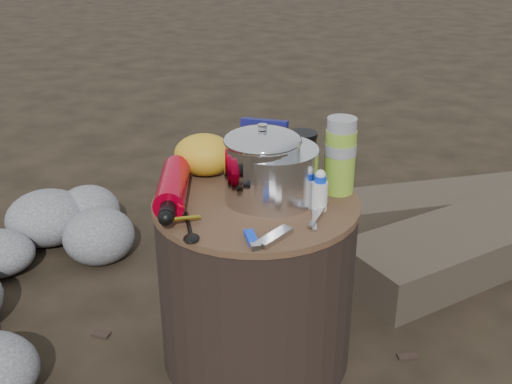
# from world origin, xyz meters

# --- Properties ---
(ground) EXTENTS (60.00, 60.00, 0.00)m
(ground) POSITION_xyz_m (0.00, 0.00, 0.00)
(ground) COLOR black
(ground) RESTS_ON ground
(stump) EXTENTS (0.50, 0.50, 0.46)m
(stump) POSITION_xyz_m (0.00, 0.00, 0.23)
(stump) COLOR black
(stump) RESTS_ON ground
(rock_ring) EXTENTS (0.45, 0.98, 0.19)m
(rock_ring) POSITION_xyz_m (-0.75, 0.17, 0.10)
(rock_ring) COLOR slate
(rock_ring) RESTS_ON ground
(log_small) EXTENTS (1.23, 0.63, 0.10)m
(log_small) POSITION_xyz_m (0.46, 0.84, 0.05)
(log_small) COLOR #392F25
(log_small) RESTS_ON ground
(foil_windscreen) EXTENTS (0.21, 0.21, 0.13)m
(foil_windscreen) POSITION_xyz_m (0.04, 0.02, 0.52)
(foil_windscreen) COLOR silver
(foil_windscreen) RESTS_ON stump
(camping_pot) EXTENTS (0.18, 0.18, 0.18)m
(camping_pot) POSITION_xyz_m (0.01, 0.01, 0.55)
(camping_pot) COLOR silver
(camping_pot) RESTS_ON stump
(fuel_bottle) EXTENTS (0.11, 0.30, 0.07)m
(fuel_bottle) POSITION_xyz_m (-0.20, -0.02, 0.49)
(fuel_bottle) COLOR #A30017
(fuel_bottle) RESTS_ON stump
(thermos) EXTENTS (0.08, 0.08, 0.19)m
(thermos) POSITION_xyz_m (0.20, 0.08, 0.55)
(thermos) COLOR #79A42B
(thermos) RESTS_ON stump
(travel_mug) EXTENTS (0.07, 0.07, 0.11)m
(travel_mug) POSITION_xyz_m (0.10, 0.19, 0.51)
(travel_mug) COLOR black
(travel_mug) RESTS_ON stump
(stuff_sack) EXTENTS (0.16, 0.13, 0.11)m
(stuff_sack) POSITION_xyz_m (-0.15, 0.15, 0.51)
(stuff_sack) COLOR #C28F1D
(stuff_sack) RESTS_ON stump
(food_pouch) EXTENTS (0.12, 0.04, 0.15)m
(food_pouch) POSITION_xyz_m (0.00, 0.15, 0.53)
(food_pouch) COLOR #0F0F4E
(food_pouch) RESTS_ON stump
(lighter) EXTENTS (0.05, 0.08, 0.01)m
(lighter) POSITION_xyz_m (0.01, -0.20, 0.47)
(lighter) COLOR #0D37D8
(lighter) RESTS_ON stump
(multitool) EXTENTS (0.08, 0.10, 0.01)m
(multitool) POSITION_xyz_m (0.06, -0.19, 0.46)
(multitool) COLOR #AFAFB4
(multitool) RESTS_ON stump
(pot_grabber) EXTENTS (0.05, 0.14, 0.01)m
(pot_grabber) POSITION_xyz_m (0.14, -0.08, 0.46)
(pot_grabber) COLOR #AFAFB4
(pot_grabber) RESTS_ON stump
(spork) EXTENTS (0.07, 0.14, 0.01)m
(spork) POSITION_xyz_m (-0.13, -0.15, 0.46)
(spork) COLOR black
(spork) RESTS_ON stump
(squeeze_bottle) EXTENTS (0.04, 0.04, 0.09)m
(squeeze_bottle) POSITION_xyz_m (0.15, -0.03, 0.50)
(squeeze_bottle) COLOR beige
(squeeze_bottle) RESTS_ON stump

